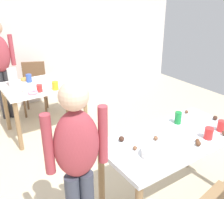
# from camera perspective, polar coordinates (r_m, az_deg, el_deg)

# --- Properties ---
(wall_back) EXTENTS (6.40, 0.10, 2.60)m
(wall_back) POSITION_cam_1_polar(r_m,az_deg,el_deg) (4.90, -17.21, 14.16)
(wall_back) COLOR silver
(wall_back) RESTS_ON ground_plane
(dining_table_near) EXTENTS (1.33, 0.65, 0.75)m
(dining_table_near) POSITION_cam_1_polar(r_m,az_deg,el_deg) (2.46, 13.21, -10.28)
(dining_table_near) COLOR silver
(dining_table_near) RESTS_ON ground_plane
(dining_table_far) EXTENTS (1.11, 0.79, 0.75)m
(dining_table_far) POSITION_cam_1_polar(r_m,az_deg,el_deg) (3.84, -15.08, 2.01)
(dining_table_far) COLOR white
(dining_table_far) RESTS_ON ground_plane
(chair_far_table) EXTENTS (0.53, 0.53, 0.87)m
(chair_far_table) POSITION_cam_1_polar(r_m,az_deg,el_deg) (4.59, -16.96, 3.25)
(chair_far_table) COLOR brown
(chair_far_table) RESTS_ON ground_plane
(person_girl_near) EXTENTS (0.45, 0.27, 1.46)m
(person_girl_near) POSITION_cam_1_polar(r_m,az_deg,el_deg) (1.86, -7.71, -13.29)
(person_girl_near) COLOR #383D4C
(person_girl_near) RESTS_ON ground_plane
(person_adult_far) EXTENTS (0.45, 0.23, 1.59)m
(person_adult_far) POSITION_cam_1_polar(r_m,az_deg,el_deg) (4.37, -23.70, 7.67)
(person_adult_far) COLOR #28282D
(person_adult_far) RESTS_ON ground_plane
(mixing_bowl) EXTENTS (0.21, 0.21, 0.06)m
(mixing_bowl) POSITION_cam_1_polar(r_m,az_deg,el_deg) (2.11, 9.38, -11.65)
(mixing_bowl) COLOR white
(mixing_bowl) RESTS_ON dining_table_near
(soda_can) EXTENTS (0.07, 0.07, 0.12)m
(soda_can) POSITION_cam_1_polar(r_m,az_deg,el_deg) (2.63, 14.59, -3.99)
(soda_can) COLOR #198438
(soda_can) RESTS_ON dining_table_near
(fork_near) EXTENTS (0.17, 0.02, 0.01)m
(fork_near) POSITION_cam_1_polar(r_m,az_deg,el_deg) (2.65, 20.21, -5.89)
(fork_near) COLOR silver
(fork_near) RESTS_ON dining_table_near
(cup_near_0) EXTENTS (0.08, 0.08, 0.11)m
(cup_near_0) POSITION_cam_1_polar(r_m,az_deg,el_deg) (2.45, 20.86, -7.09)
(cup_near_0) COLOR red
(cup_near_0) RESTS_ON dining_table_near
(cup_near_1) EXTENTS (0.07, 0.07, 0.11)m
(cup_near_1) POSITION_cam_1_polar(r_m,az_deg,el_deg) (2.62, 23.27, -5.46)
(cup_near_1) COLOR red
(cup_near_1) RESTS_ON dining_table_near
(cake_ball_0) EXTENTS (0.04, 0.04, 0.04)m
(cake_ball_0) POSITION_cam_1_polar(r_m,az_deg,el_deg) (2.17, 5.18, -10.77)
(cake_ball_0) COLOR brown
(cake_ball_0) RESTS_ON dining_table_near
(cake_ball_1) EXTENTS (0.04, 0.04, 0.04)m
(cake_ball_1) POSITION_cam_1_polar(r_m,az_deg,el_deg) (2.32, 9.78, -8.53)
(cake_ball_1) COLOR brown
(cake_ball_1) RESTS_ON dining_table_near
(cake_ball_2) EXTENTS (0.05, 0.05, 0.05)m
(cake_ball_2) POSITION_cam_1_polar(r_m,az_deg,el_deg) (2.33, 18.77, -9.32)
(cake_ball_2) COLOR brown
(cake_ball_2) RESTS_ON dining_table_near
(cake_ball_3) EXTENTS (0.05, 0.05, 0.05)m
(cake_ball_3) POSITION_cam_1_polar(r_m,az_deg,el_deg) (2.27, 2.15, -8.81)
(cake_ball_3) COLOR #3D2319
(cake_ball_3) RESTS_ON dining_table_near
(cake_ball_4) EXTENTS (0.04, 0.04, 0.04)m
(cake_ball_4) POSITION_cam_1_polar(r_m,az_deg,el_deg) (2.38, 18.61, -8.72)
(cake_ball_4) COLOR brown
(cake_ball_4) RESTS_ON dining_table_near
(cake_ball_6) EXTENTS (0.04, 0.04, 0.04)m
(cake_ball_6) POSITION_cam_1_polar(r_m,az_deg,el_deg) (2.88, 16.39, -2.65)
(cake_ball_6) COLOR brown
(cake_ball_6) RESTS_ON dining_table_near
(cake_ball_7) EXTENTS (0.05, 0.05, 0.05)m
(cake_ball_7) POSITION_cam_1_polar(r_m,az_deg,el_deg) (2.83, 22.14, -3.85)
(cake_ball_7) COLOR #3D2319
(cake_ball_7) RESTS_ON dining_table_near
(pitcher_far) EXTENTS (0.12, 0.12, 0.26)m
(pitcher_far) POSITION_cam_1_polar(r_m,az_deg,el_deg) (3.79, -21.40, 4.64)
(pitcher_far) COLOR white
(pitcher_far) RESTS_ON dining_table_far
(cup_far_0) EXTENTS (0.08, 0.08, 0.12)m
(cup_far_0) POSITION_cam_1_polar(r_m,az_deg,el_deg) (3.50, -12.62, 3.06)
(cup_far_0) COLOR yellow
(cup_far_0) RESTS_ON dining_table_far
(cup_far_1) EXTENTS (0.07, 0.07, 0.10)m
(cup_far_1) POSITION_cam_1_polar(r_m,az_deg,el_deg) (3.48, -15.95, 2.46)
(cup_far_1) COLOR red
(cup_far_1) RESTS_ON dining_table_far
(cup_far_2) EXTENTS (0.08, 0.08, 0.12)m
(cup_far_2) POSITION_cam_1_polar(r_m,az_deg,el_deg) (3.91, -18.14, 4.57)
(cup_far_2) COLOR #3351B2
(cup_far_2) RESTS_ON dining_table_far
(donut_far_0) EXTENTS (0.13, 0.13, 0.04)m
(donut_far_0) POSITION_cam_1_polar(r_m,az_deg,el_deg) (3.44, -17.31, 1.53)
(donut_far_0) COLOR pink
(donut_far_0) RESTS_ON dining_table_far
(donut_far_1) EXTENTS (0.13, 0.13, 0.04)m
(donut_far_1) POSITION_cam_1_polar(r_m,az_deg,el_deg) (4.02, -18.94, 4.33)
(donut_far_1) COLOR gold
(donut_far_1) RESTS_ON dining_table_far
(donut_far_2) EXTENTS (0.14, 0.14, 0.04)m
(donut_far_2) POSITION_cam_1_polar(r_m,az_deg,el_deg) (3.58, -18.64, 2.16)
(donut_far_2) COLOR white
(donut_far_2) RESTS_ON dining_table_far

